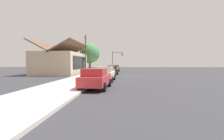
{
  "coord_description": "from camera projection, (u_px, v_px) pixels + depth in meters",
  "views": [
    {
      "loc": [
        -28.67,
        0.78,
        1.99
      ],
      "look_at": [
        1.36,
        2.63,
        0.83
      ],
      "focal_mm": 28.6,
      "sensor_mm": 36.0,
      "label": 1
    }
  ],
  "objects": [
    {
      "name": "utility_pole_wooden",
      "position": [
        86.0,
        53.0,
        35.31
      ],
      "size": [
        1.8,
        0.24,
        7.5
      ],
      "color": "brown",
      "rests_on": "ground"
    },
    {
      "name": "storefront_building",
      "position": [
        62.0,
        63.0,
        32.68
      ],
      "size": [
        12.61,
        7.15,
        5.78
      ],
      "color": "#CCB293",
      "rests_on": "ground"
    },
    {
      "name": "shade_tree",
      "position": [
        90.0,
        53.0,
        41.31
      ],
      "size": [
        4.6,
        4.6,
        6.56
      ],
      "color": "brown",
      "rests_on": "ground"
    },
    {
      "name": "car_cherry",
      "position": [
        96.0,
        78.0,
        13.74
      ],
      "size": [
        4.62,
        2.2,
        1.59
      ],
      "rotation": [
        0.0,
        0.0,
        -0.06
      ],
      "color": "red",
      "rests_on": "ground"
    },
    {
      "name": "fire_hydrant_red",
      "position": [
        108.0,
        70.0,
        40.98
      ],
      "size": [
        0.22,
        0.22,
        0.71
      ],
      "color": "red",
      "rests_on": "sidewalk_curb"
    },
    {
      "name": "sidewalk_curb",
      "position": [
        93.0,
        75.0,
        28.96
      ],
      "size": [
        60.0,
        4.2,
        0.16
      ],
      "primitive_type": "cube",
      "color": "beige",
      "rests_on": "ground"
    },
    {
      "name": "car_olive",
      "position": [
        115.0,
        68.0,
        43.24
      ],
      "size": [
        4.71,
        2.14,
        1.59
      ],
      "rotation": [
        0.0,
        0.0,
        0.03
      ],
      "color": "olive",
      "rests_on": "ground"
    },
    {
      "name": "car_silver",
      "position": [
        113.0,
        69.0,
        37.41
      ],
      "size": [
        4.63,
        2.04,
        1.59
      ],
      "rotation": [
        0.0,
        0.0,
        -0.02
      ],
      "color": "silver",
      "rests_on": "ground"
    },
    {
      "name": "traffic_light_main",
      "position": [
        116.0,
        57.0,
        47.5
      ],
      "size": [
        0.37,
        2.79,
        5.2
      ],
      "color": "#383833",
      "rests_on": "ground"
    },
    {
      "name": "car_ivory",
      "position": [
        105.0,
        74.0,
        19.57
      ],
      "size": [
        4.44,
        2.11,
        1.59
      ],
      "rotation": [
        0.0,
        0.0,
        -0.05
      ],
      "color": "silver",
      "rests_on": "ground"
    },
    {
      "name": "car_charcoal",
      "position": [
        112.0,
        70.0,
        31.19
      ],
      "size": [
        4.75,
        2.28,
        1.59
      ],
      "rotation": [
        0.0,
        0.0,
        0.06
      ],
      "color": "#2D3035",
      "rests_on": "ground"
    },
    {
      "name": "car_coral",
      "position": [
        109.0,
        71.0,
        25.36
      ],
      "size": [
        4.42,
        2.04,
        1.59
      ],
      "rotation": [
        0.0,
        0.0,
        0.03
      ],
      "color": "#EA8C75",
      "rests_on": "ground"
    },
    {
      "name": "ground_plane",
      "position": [
        128.0,
        75.0,
        28.62
      ],
      "size": [
        120.0,
        120.0,
        0.0
      ],
      "primitive_type": "plane",
      "color": "#38383D"
    }
  ]
}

